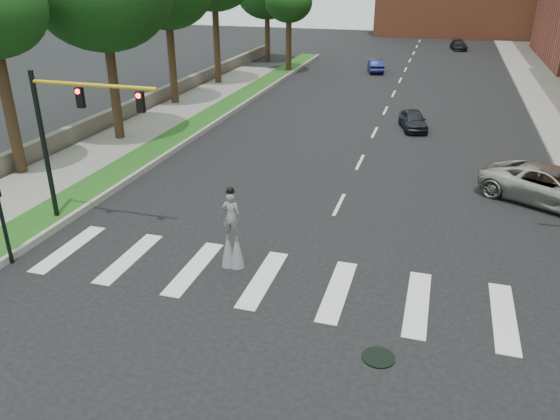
{
  "coord_description": "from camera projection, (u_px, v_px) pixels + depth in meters",
  "views": [
    {
      "loc": [
        3.81,
        -14.17,
        9.78
      ],
      "look_at": [
        -1.3,
        3.05,
        1.7
      ],
      "focal_mm": 35.0,
      "sensor_mm": 36.0,
      "label": 1
    }
  ],
  "objects": [
    {
      "name": "car_far",
      "position": [
        459.0,
        45.0,
        68.54
      ],
      "size": [
        2.32,
        4.28,
        1.18
      ],
      "primitive_type": "imported",
      "rotation": [
        0.0,
        0.0,
        0.17
      ],
      "color": "black",
      "rests_on": "ground"
    },
    {
      "name": "secondary_signal",
      "position": [
        1.0,
        214.0,
        18.82
      ],
      "size": [
        0.25,
        0.21,
        3.23
      ],
      "color": "black",
      "rests_on": "ground"
    },
    {
      "name": "tree_6",
      "position": [
        289.0,
        3.0,
        51.72
      ],
      "size": [
        4.47,
        4.47,
        8.48
      ],
      "color": "#322114",
      "rests_on": "ground"
    },
    {
      "name": "suv_crossing",
      "position": [
        551.0,
        186.0,
        24.17
      ],
      "size": [
        6.56,
        5.28,
        1.66
      ],
      "primitive_type": "imported",
      "rotation": [
        0.0,
        0.0,
        1.07
      ],
      "color": "#A19F98",
      "rests_on": "ground"
    },
    {
      "name": "ground_plane",
      "position": [
        292.0,
        301.0,
        17.39
      ],
      "size": [
        160.0,
        160.0,
        0.0
      ],
      "primitive_type": "plane",
      "color": "black",
      "rests_on": "ground"
    },
    {
      "name": "manhole",
      "position": [
        378.0,
        357.0,
        14.85
      ],
      "size": [
        0.9,
        0.9,
        0.04
      ],
      "primitive_type": "cylinder",
      "color": "black",
      "rests_on": "ground"
    },
    {
      "name": "stone_wall",
      "position": [
        151.0,
        100.0,
        40.8
      ],
      "size": [
        0.5,
        56.0,
        1.1
      ],
      "primitive_type": "cube",
      "color": "#5C574F",
      "rests_on": "ground"
    },
    {
      "name": "car_mid",
      "position": [
        376.0,
        66.0,
        54.28
      ],
      "size": [
        2.15,
        4.08,
        1.28
      ],
      "primitive_type": "imported",
      "rotation": [
        0.0,
        0.0,
        3.36
      ],
      "color": "#15194C",
      "rests_on": "ground"
    },
    {
      "name": "stilt_performer",
      "position": [
        232.0,
        236.0,
        18.92
      ],
      "size": [
        0.84,
        0.54,
        3.03
      ],
      "rotation": [
        0.0,
        0.0,
        3.21
      ],
      "color": "#322114",
      "rests_on": "ground"
    },
    {
      "name": "sidewalk_left",
      "position": [
        85.0,
        159.0,
        29.85
      ],
      "size": [
        4.0,
        60.0,
        0.18
      ],
      "primitive_type": "cube",
      "color": "slate",
      "rests_on": "ground"
    },
    {
      "name": "traffic_signal",
      "position": [
        67.0,
        126.0,
        20.84
      ],
      "size": [
        5.3,
        0.23,
        6.2
      ],
      "color": "black",
      "rests_on": "ground"
    },
    {
      "name": "car_near",
      "position": [
        413.0,
        120.0,
        35.33
      ],
      "size": [
        2.33,
        3.87,
        1.23
      ],
      "primitive_type": "imported",
      "rotation": [
        0.0,
        0.0,
        0.26
      ],
      "color": "black",
      "rests_on": "ground"
    },
    {
      "name": "median_curb",
      "position": [
        223.0,
        118.0,
        37.52
      ],
      "size": [
        0.2,
        60.0,
        0.28
      ],
      "primitive_type": "cube",
      "color": "gray",
      "rests_on": "ground"
    },
    {
      "name": "grass_median",
      "position": [
        208.0,
        118.0,
        37.8
      ],
      "size": [
        2.0,
        60.0,
        0.25
      ],
      "primitive_type": "cube",
      "color": "#1A4814",
      "rests_on": "ground"
    }
  ]
}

